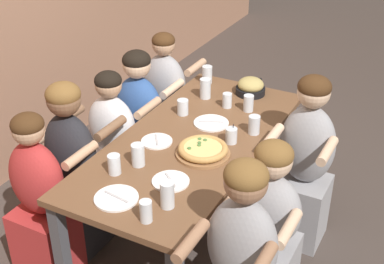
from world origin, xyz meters
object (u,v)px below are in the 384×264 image
(drinking_glass_i, at_px, (167,196))
(diner_far_left, at_px, (42,205))
(diner_far_midright, at_px, (140,126))
(diner_far_center, at_px, (114,150))
(empty_plate_d, at_px, (157,141))
(diner_near_midleft, at_px, (267,235))
(drinking_glass_a, at_px, (205,89))
(empty_plate_c, at_px, (171,181))
(drinking_glass_b, at_px, (183,108))
(empty_plate_a, at_px, (211,123))
(diner_far_right, at_px, (165,107))
(pizza_board_main, at_px, (203,150))
(drinking_glass_j, at_px, (254,126))
(drinking_glass_e, at_px, (138,156))
(diner_near_midright, at_px, (304,168))
(drinking_glass_c, at_px, (114,165))
(drinking_glass_h, at_px, (207,75))
(cocktail_glass_blue, at_px, (231,136))
(empty_plate_b, at_px, (116,198))
(drinking_glass_d, at_px, (146,212))
(diner_far_midleft, at_px, (74,173))
(skillet_bowl, at_px, (251,87))
(drinking_glass_g, at_px, (248,104))
(drinking_glass_f, at_px, (227,101))

(drinking_glass_i, xyz_separation_m, diner_far_left, (-0.04, 0.86, -0.34))
(diner_far_midright, relative_size, diner_far_center, 1.03)
(empty_plate_d, relative_size, diner_near_midleft, 0.18)
(drinking_glass_a, bearing_deg, diner_far_center, 139.17)
(empty_plate_c, bearing_deg, drinking_glass_b, 23.89)
(empty_plate_c, relative_size, drinking_glass_b, 1.97)
(empty_plate_a, bearing_deg, empty_plate_c, -172.26)
(diner_far_right, bearing_deg, pizza_board_main, -48.71)
(drinking_glass_j, bearing_deg, pizza_board_main, 156.18)
(drinking_glass_e, distance_m, diner_far_right, 1.33)
(diner_far_left, bearing_deg, diner_far_center, 90.00)
(drinking_glass_e, height_order, diner_near_midright, diner_near_midright)
(drinking_glass_c, height_order, drinking_glass_i, drinking_glass_i)
(drinking_glass_a, xyz_separation_m, drinking_glass_b, (-0.30, 0.02, -0.02))
(drinking_glass_h, relative_size, diner_far_right, 0.12)
(drinking_glass_b, relative_size, diner_far_midright, 0.09)
(empty_plate_c, xyz_separation_m, cocktail_glass_blue, (0.55, -0.12, 0.04))
(empty_plate_d, relative_size, drinking_glass_b, 1.84)
(drinking_glass_j, xyz_separation_m, diner_near_midright, (0.09, -0.33, -0.28))
(empty_plate_b, bearing_deg, diner_far_left, 87.04)
(drinking_glass_c, relative_size, diner_far_center, 0.11)
(drinking_glass_d, bearing_deg, drinking_glass_e, 37.06)
(pizza_board_main, xyz_separation_m, diner_far_midleft, (-0.27, 0.80, -0.26))
(drinking_glass_a, distance_m, diner_far_midright, 0.59)
(empty_plate_d, distance_m, drinking_glass_i, 0.66)
(drinking_glass_c, bearing_deg, diner_far_left, 111.01)
(pizza_board_main, height_order, drinking_glass_h, drinking_glass_h)
(skillet_bowl, xyz_separation_m, drinking_glass_g, (-0.26, -0.09, -0.00))
(drinking_glass_b, distance_m, diner_near_midleft, 1.10)
(empty_plate_b, xyz_separation_m, drinking_glass_e, (0.34, 0.08, 0.05))
(pizza_board_main, relative_size, drinking_glass_b, 3.09)
(drinking_glass_i, relative_size, diner_far_midright, 0.13)
(skillet_bowl, relative_size, empty_plate_d, 1.60)
(drinking_glass_d, relative_size, diner_far_left, 0.10)
(drinking_glass_g, bearing_deg, skillet_bowl, 19.26)
(diner_near_midright, relative_size, diner_far_right, 1.06)
(skillet_bowl, height_order, drinking_glass_h, drinking_glass_h)
(empty_plate_b, distance_m, diner_far_right, 1.65)
(empty_plate_c, relative_size, drinking_glass_f, 2.03)
(empty_plate_b, distance_m, diner_far_center, 1.03)
(empty_plate_b, distance_m, drinking_glass_e, 0.35)
(empty_plate_a, bearing_deg, empty_plate_d, 152.11)
(skillet_bowl, bearing_deg, empty_plate_d, 164.90)
(drinking_glass_h, height_order, diner_far_midleft, diner_far_midleft)
(skillet_bowl, height_order, drinking_glass_j, skillet_bowl)
(diner_far_midleft, xyz_separation_m, diner_far_right, (1.17, 0.00, -0.04))
(empty_plate_d, distance_m, diner_near_midleft, 0.90)
(empty_plate_b, relative_size, cocktail_glass_blue, 1.93)
(drinking_glass_f, bearing_deg, diner_far_right, 68.48)
(drinking_glass_a, bearing_deg, empty_plate_b, -174.29)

